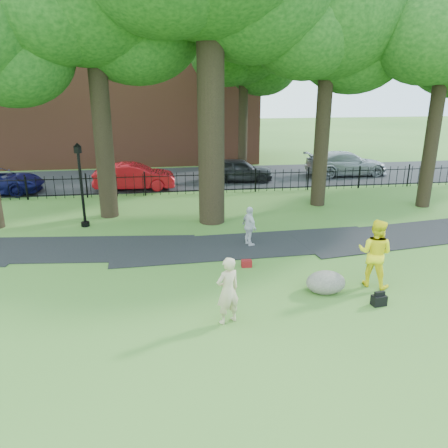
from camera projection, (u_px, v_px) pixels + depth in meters
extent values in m
plane|color=#376624|center=(240.00, 296.00, 12.45)|extent=(120.00, 120.00, 0.00)
cube|color=black|center=(248.00, 246.00, 16.26)|extent=(36.07, 3.85, 0.03)
cube|color=black|center=(195.00, 178.00, 27.50)|extent=(80.00, 7.00, 0.02)
cube|color=black|center=(201.00, 175.00, 23.42)|extent=(44.00, 0.04, 0.04)
cube|color=black|center=(201.00, 190.00, 23.68)|extent=(44.00, 0.04, 0.04)
cube|color=brown|center=(132.00, 78.00, 32.60)|extent=(18.00, 8.00, 12.00)
cylinder|color=black|center=(211.00, 96.00, 17.39)|extent=(1.10, 1.10, 10.50)
ellipsoid|color=#10380F|center=(12.00, 54.00, 17.04)|extent=(4.80, 4.80, 4.08)
cylinder|color=black|center=(101.00, 113.00, 18.41)|extent=(0.80, 0.80, 9.10)
ellipsoid|color=#10380F|center=(136.00, 25.00, 18.38)|extent=(5.76, 5.76, 4.90)
ellipsoid|color=#10380F|center=(50.00, 4.00, 16.28)|extent=(5.40, 5.40, 4.59)
cylinder|color=black|center=(323.00, 118.00, 20.34)|extent=(0.70, 0.70, 8.40)
ellipsoid|color=#10380F|center=(331.00, 13.00, 18.95)|extent=(6.60, 6.60, 5.61)
ellipsoid|color=#10380F|center=(352.00, 45.00, 20.30)|extent=(5.28, 5.28, 4.49)
ellipsoid|color=#10380F|center=(305.00, 29.00, 18.38)|extent=(4.95, 4.95, 4.21)
cylinder|color=black|center=(434.00, 122.00, 20.13)|extent=(0.64, 0.64, 8.05)
ellipsoid|color=#10380F|center=(429.00, 37.00, 18.26)|extent=(4.65, 4.65, 3.95)
imported|color=tan|center=(228.00, 291.00, 10.85)|extent=(0.76, 0.66, 1.77)
imported|color=yellow|center=(375.00, 253.00, 12.82)|extent=(1.27, 1.25, 2.06)
imported|color=silver|center=(249.00, 227.00, 16.02)|extent=(0.63, 0.95, 1.50)
ellipsoid|color=slate|center=(326.00, 281.00, 12.64)|extent=(1.39, 1.22, 0.67)
cylinder|color=black|center=(82.00, 191.00, 17.94)|extent=(0.12, 0.12, 3.09)
cylinder|color=black|center=(85.00, 224.00, 18.39)|extent=(0.35, 0.35, 0.19)
cube|color=black|center=(78.00, 149.00, 17.41)|extent=(0.28, 0.28, 0.29)
cone|color=black|center=(77.00, 145.00, 17.35)|extent=(0.31, 0.31, 0.15)
cube|color=black|center=(379.00, 300.00, 11.91)|extent=(0.42, 0.29, 0.29)
cube|color=maroon|center=(247.00, 263.00, 14.38)|extent=(0.35, 0.23, 0.23)
imported|color=#B00D15|center=(134.00, 177.00, 24.43)|extent=(4.49, 1.66, 1.47)
imported|color=black|center=(239.00, 170.00, 26.40)|extent=(4.27, 2.03, 1.41)
imported|color=#93959B|center=(346.00, 163.00, 28.09)|extent=(5.30, 2.23, 1.53)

